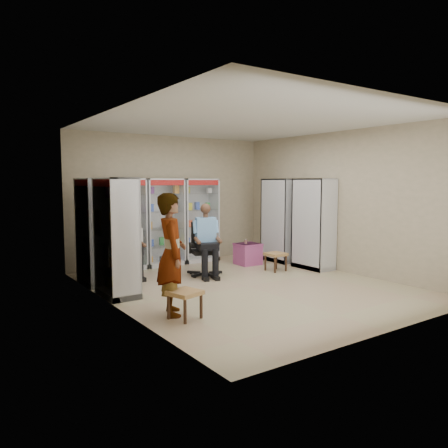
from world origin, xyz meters
TOP-DOWN VIEW (x-y plane):
  - floor at (0.00, 0.00)m, footprint 6.00×6.00m
  - room_shell at (0.00, 0.00)m, footprint 5.02×6.02m
  - cabinet_back_left at (-1.30, 2.73)m, footprint 0.90×0.50m
  - cabinet_back_mid at (-0.35, 2.73)m, footprint 0.90×0.50m
  - cabinet_back_right at (0.60, 2.73)m, footprint 0.90×0.50m
  - cabinet_right_far at (2.23, 1.60)m, footprint 0.90×0.50m
  - cabinet_right_near at (2.23, 0.50)m, footprint 0.90×0.50m
  - cabinet_left_far at (-2.23, 1.80)m, footprint 0.90×0.50m
  - cabinet_left_near at (-2.23, 0.70)m, footprint 0.90×0.50m
  - wooden_chair at (-1.55, 2.00)m, footprint 0.42×0.42m
  - seated_customer at (-1.55, 1.95)m, footprint 0.44×0.60m
  - office_chair at (-0.15, 1.27)m, footprint 0.75×0.75m
  - seated_shopkeeper at (-0.15, 1.22)m, footprint 0.63×0.75m
  - pink_trunk at (1.32, 1.70)m, footprint 0.53×0.51m
  - tea_glass at (1.26, 1.71)m, footprint 0.07×0.07m
  - woven_stool_a at (1.37, 0.77)m, footprint 0.40×0.40m
  - woven_stool_b at (-1.90, -1.03)m, footprint 0.50×0.50m
  - standing_man at (-1.95, -0.74)m, footprint 0.63×0.76m

SIDE VIEW (x-z plane):
  - floor at x=0.00m, z-range 0.00..0.00m
  - woven_stool_a at x=1.37m, z-range 0.00..0.39m
  - woven_stool_b at x=-1.90m, z-range 0.00..0.40m
  - pink_trunk at x=1.32m, z-range 0.00..0.49m
  - wooden_chair at x=-1.55m, z-range 0.00..0.94m
  - tea_glass at x=1.26m, z-range 0.49..0.59m
  - office_chair at x=-0.15m, z-range 0.00..1.10m
  - seated_customer at x=-1.55m, z-range 0.00..1.34m
  - seated_shopkeeper at x=-0.15m, z-range 0.00..1.40m
  - standing_man at x=-1.95m, z-range 0.00..1.77m
  - cabinet_back_left at x=-1.30m, z-range 0.00..2.00m
  - cabinet_back_mid at x=-0.35m, z-range 0.00..2.00m
  - cabinet_back_right at x=0.60m, z-range 0.00..2.00m
  - cabinet_right_far at x=2.23m, z-range 0.00..2.00m
  - cabinet_right_near at x=2.23m, z-range 0.00..2.00m
  - cabinet_left_far at x=-2.23m, z-range 0.00..2.00m
  - cabinet_left_near at x=-2.23m, z-range 0.00..2.00m
  - room_shell at x=0.00m, z-range 0.46..3.47m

